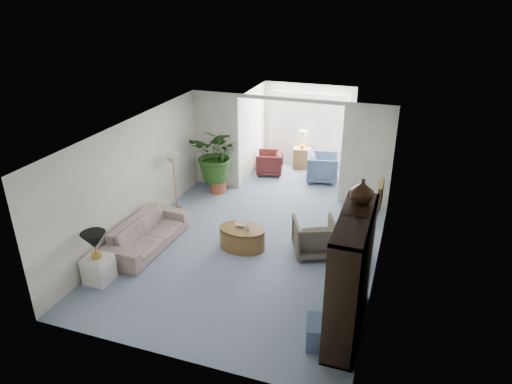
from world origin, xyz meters
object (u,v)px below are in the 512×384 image
at_px(floor_lamp, 173,161).
at_px(coffee_bowl, 241,224).
at_px(framed_picture, 381,195).
at_px(end_table, 99,269).
at_px(table_lamp, 94,240).
at_px(side_table_dark, 352,239).
at_px(coffee_table, 242,238).
at_px(entertainment_cabinet, 351,276).
at_px(sunroom_chair_blue, 322,168).
at_px(sunroom_chair_maroon, 269,163).
at_px(ottoman, 323,333).
at_px(wingback_chair, 314,237).
at_px(cabinet_urn, 362,191).
at_px(plant_pot, 218,186).
at_px(coffee_cup, 247,230).
at_px(sunroom_table, 302,158).
at_px(sofa, 147,233).

xyz_separation_m(floor_lamp, coffee_bowl, (2.03, -1.00, -0.77)).
xyz_separation_m(framed_picture, floor_lamp, (-4.70, 1.39, -0.45)).
relative_size(framed_picture, end_table, 1.01).
height_order(table_lamp, side_table_dark, table_lamp).
bearing_deg(coffee_bowl, coffee_table, -63.43).
height_order(side_table_dark, entertainment_cabinet, entertainment_cabinet).
distance_m(sunroom_chair_blue, sunroom_chair_maroon, 1.50).
bearing_deg(sunroom_chair_maroon, coffee_table, -2.31).
relative_size(coffee_table, ottoman, 1.94).
bearing_deg(sunroom_chair_maroon, wingback_chair, 17.44).
relative_size(end_table, sunroom_chair_blue, 0.60).
height_order(table_lamp, cabinet_urn, cabinet_urn).
xyz_separation_m(coffee_table, coffee_bowl, (-0.05, 0.10, 0.25)).
distance_m(end_table, sunroom_chair_maroon, 6.09).
distance_m(table_lamp, plant_pot, 4.40).
relative_size(coffee_table, coffee_cup, 8.97).
bearing_deg(sunroom_table, sunroom_chair_maroon, -135.00).
distance_m(floor_lamp, sunroom_chair_blue, 4.20).
relative_size(wingback_chair, side_table_dark, 1.40).
xyz_separation_m(coffee_cup, plant_pot, (-1.71, 2.50, -0.34)).
height_order(side_table_dark, cabinet_urn, cabinet_urn).
relative_size(coffee_cup, sunroom_chair_blue, 0.13).
bearing_deg(floor_lamp, wingback_chair, -13.34).
relative_size(end_table, entertainment_cabinet, 0.25).
bearing_deg(coffee_cup, sofa, -166.63).
xyz_separation_m(ottoman, sunroom_chair_maroon, (-2.79, 6.21, 0.13)).
distance_m(coffee_cup, entertainment_cabinet, 2.82).
distance_m(table_lamp, wingback_chair, 4.13).
bearing_deg(cabinet_urn, coffee_bowl, 151.00).
bearing_deg(floor_lamp, coffee_table, -27.97).
bearing_deg(table_lamp, wingback_chair, 32.39).
xyz_separation_m(sofa, ottoman, (3.95, -1.62, -0.11)).
bearing_deg(framed_picture, floor_lamp, 163.47).
height_order(floor_lamp, sunroom_table, floor_lamp).
height_order(framed_picture, sunroom_chair_blue, framed_picture).
relative_size(entertainment_cabinet, plant_pot, 4.94).
bearing_deg(table_lamp, sunroom_chair_blue, 64.27).
bearing_deg(sunroom_table, end_table, -107.52).
bearing_deg(sofa, coffee_bowl, -67.53).
distance_m(table_lamp, sunroom_chair_blue, 6.60).
distance_m(end_table, floor_lamp, 3.19).
bearing_deg(side_table_dark, coffee_cup, -161.16).
height_order(sofa, wingback_chair, wingback_chair).
xyz_separation_m(coffee_table, sunroom_table, (0.07, 4.76, 0.08)).
height_order(end_table, sunroom_chair_blue, sunroom_chair_blue).
bearing_deg(sunroom_table, ottoman, -73.65).
height_order(floor_lamp, entertainment_cabinet, entertainment_cabinet).
xyz_separation_m(table_lamp, coffee_table, (2.04, 1.92, -0.62)).
height_order(framed_picture, coffee_table, framed_picture).
distance_m(framed_picture, coffee_bowl, 2.96).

